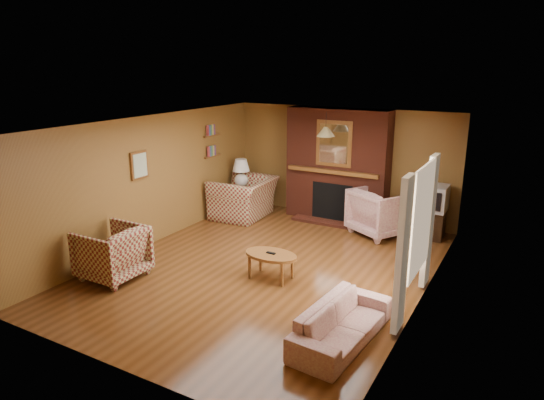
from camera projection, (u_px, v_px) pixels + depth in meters
The scene contains 20 objects.
floor at pixel (268, 267), 8.14m from camera, with size 6.50×6.50×0.00m, color #4A280F.
ceiling at pixel (268, 124), 7.48m from camera, with size 6.50×6.50×0.00m, color white.
wall_back at pixel (342, 163), 10.53m from camera, with size 6.50×6.50×0.00m, color brown.
wall_front at pixel (114, 272), 5.08m from camera, with size 6.50×6.50×0.00m, color brown.
wall_left at pixel (151, 181), 8.99m from camera, with size 6.50×6.50×0.00m, color brown.
wall_right at pixel (426, 223), 6.63m from camera, with size 6.50×6.50×0.00m, color brown.
fireplace at pixel (337, 166), 10.32m from camera, with size 2.20×0.82×2.40m.
window_right at pixel (419, 231), 6.51m from camera, with size 0.10×1.85×2.00m.
bookshelf at pixel (213, 142), 10.42m from camera, with size 0.09×0.55×0.71m.
botanical_print at pixel (139, 165), 8.62m from camera, with size 0.05×0.40×0.50m.
pendant_light at pixel (326, 132), 9.52m from camera, with size 0.36×0.36×0.48m.
plaid_loveseat at pixel (244, 198), 10.70m from camera, with size 1.34×1.17×0.87m, color maroon.
plaid_armchair at pixel (112, 253), 7.64m from camera, with size 0.90×0.93×0.84m, color maroon.
floral_sofa at pixel (342, 323), 5.93m from camera, with size 1.66×0.65×0.48m, color beige.
floral_armchair at pixel (380, 212), 9.58m from camera, with size 0.99×1.02×0.93m, color beige.
coffee_table at pixel (271, 257), 7.62m from camera, with size 0.87×0.54×0.44m.
side_table at pixel (242, 199), 11.10m from camera, with size 0.44×0.44×0.58m, color brown.
table_lamp at pixel (241, 171), 10.92m from camera, with size 0.39×0.39×0.64m.
tv_stand at pixel (430, 224), 9.44m from camera, with size 0.51×0.47×0.56m, color black.
crt_tv at pixel (433, 198), 9.29m from camera, with size 0.54×0.54×0.50m.
Camera 1 is at (3.74, -6.52, 3.32)m, focal length 32.00 mm.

